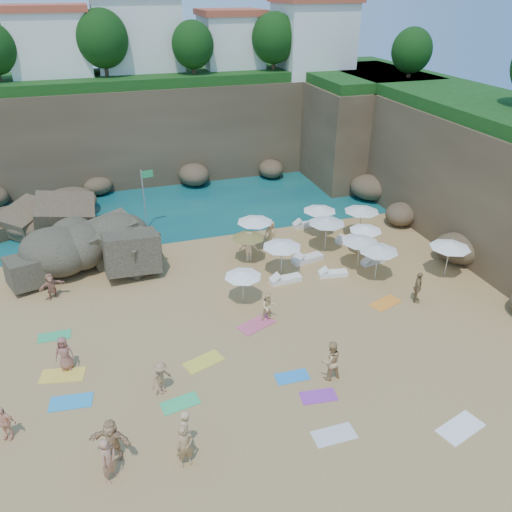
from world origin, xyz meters
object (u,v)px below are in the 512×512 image
object	(u,v)px
parasol_1	(255,220)
parasol_2	(362,209)
flag_pole	(145,191)
person_stand_3	(418,287)
parasol_0	(282,244)
person_stand_1	(331,360)
person_stand_2	(249,247)
person_stand_4	(271,233)
person_stand_6	(185,432)
rock_outcrop	(76,266)
person_stand_0	(108,460)
lounger_0	(306,225)
person_stand_5	(51,286)

from	to	relation	value
parasol_1	parasol_2	world-z (taller)	parasol_2
flag_pole	person_stand_3	distance (m)	19.09
parasol_0	parasol_2	xyz separation A→B (m)	(6.91, 3.15, 0.06)
person_stand_1	person_stand_2	distance (m)	11.34
person_stand_4	person_stand_6	distance (m)	17.13
rock_outcrop	person_stand_2	bearing A→B (deg)	-13.98
person_stand_0	person_stand_4	world-z (taller)	person_stand_0
lounger_0	person_stand_6	world-z (taller)	person_stand_6
parasol_2	lounger_0	world-z (taller)	parasol_2
flag_pole	person_stand_0	world-z (taller)	flag_pole
parasol_1	person_stand_0	size ratio (longest dim) A/B	1.24
person_stand_5	person_stand_0	bearing A→B (deg)	-103.12
person_stand_1	person_stand_4	distance (m)	13.03
person_stand_0	lounger_0	bearing A→B (deg)	-0.53
rock_outcrop	person_stand_5	size ratio (longest dim) A/B	4.71
rock_outcrop	person_stand_2	xyz separation A→B (m)	(10.43, -2.60, 0.97)
parasol_1	person_stand_6	xyz separation A→B (m)	(-7.41, -14.84, -1.07)
parasol_0	lounger_0	world-z (taller)	parasol_0
parasol_1	rock_outcrop	bearing A→B (deg)	174.80
lounger_0	person_stand_3	bearing A→B (deg)	-76.72
person_stand_1	person_stand_2	world-z (taller)	person_stand_2
person_stand_0	person_stand_4	distance (m)	18.98
rock_outcrop	person_stand_0	size ratio (longest dim) A/B	3.89
parasol_0	person_stand_2	size ratio (longest dim) A/B	1.19
flag_pole	parasol_0	world-z (taller)	flag_pole
person_stand_0	person_stand_4	size ratio (longest dim) A/B	1.09
person_stand_1	parasol_0	bearing A→B (deg)	-101.11
flag_pole	person_stand_1	xyz separation A→B (m)	(5.65, -18.16, -1.80)
person_stand_6	person_stand_5	bearing A→B (deg)	-119.73
rock_outcrop	parasol_2	size ratio (longest dim) A/B	3.08
person_stand_1	person_stand_2	bearing A→B (deg)	-93.00
parasol_1	person_stand_4	xyz separation A→B (m)	(1.14, 0.01, -1.16)
person_stand_2	parasol_1	bearing A→B (deg)	-97.94
person_stand_3	rock_outcrop	bearing A→B (deg)	96.46
flag_pole	parasol_1	bearing A→B (deg)	-39.89
person_stand_0	person_stand_6	distance (m)	2.76
rock_outcrop	person_stand_4	world-z (taller)	person_stand_4
person_stand_2	person_stand_5	xyz separation A→B (m)	(-11.62, -0.81, -0.19)
parasol_0	person_stand_0	xyz separation A→B (m)	(-10.60, -11.49, -1.06)
rock_outcrop	flag_pole	distance (m)	7.13
parasol_2	person_stand_4	xyz separation A→B (m)	(-6.23, 0.63, -1.19)
parasol_0	person_stand_0	size ratio (longest dim) A/B	1.23
flag_pole	parasol_1	size ratio (longest dim) A/B	1.86
rock_outcrop	person_stand_6	xyz separation A→B (m)	(3.90, -15.87, 0.95)
rock_outcrop	parasol_2	world-z (taller)	parasol_2
person_stand_1	person_stand_3	xyz separation A→B (m)	(7.10, 4.08, -0.06)
parasol_1	lounger_0	size ratio (longest dim) A/B	1.22
parasol_0	parasol_2	size ratio (longest dim) A/B	0.97
person_stand_0	person_stand_3	bearing A→B (deg)	-28.98
rock_outcrop	person_stand_6	size ratio (longest dim) A/B	3.84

